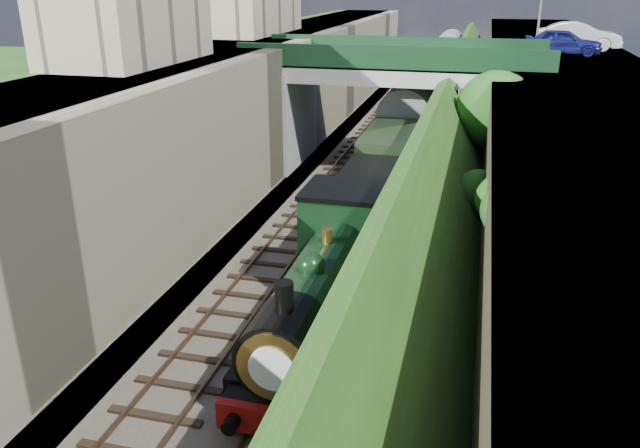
# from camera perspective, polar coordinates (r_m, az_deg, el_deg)

# --- Properties ---
(trackbed) EXTENTS (10.00, 90.00, 0.20)m
(trackbed) POSITION_cam_1_polar(r_m,az_deg,el_deg) (32.55, 4.68, 3.10)
(trackbed) COLOR #473F38
(trackbed) RESTS_ON ground
(retaining_wall) EXTENTS (1.00, 90.00, 7.00)m
(retaining_wall) POSITION_cam_1_polar(r_m,az_deg,el_deg) (32.98, -4.72, 9.46)
(retaining_wall) COLOR #756B56
(retaining_wall) RESTS_ON ground
(street_plateau_left) EXTENTS (6.00, 90.00, 7.00)m
(street_plateau_left) POSITION_cam_1_polar(r_m,az_deg,el_deg) (34.27, -10.34, 9.65)
(street_plateau_left) COLOR #262628
(street_plateau_left) RESTS_ON ground
(street_plateau_right) EXTENTS (8.00, 90.00, 6.25)m
(street_plateau_right) POSITION_cam_1_polar(r_m,az_deg,el_deg) (31.63, 22.17, 6.74)
(street_plateau_right) COLOR #262628
(street_plateau_right) RESTS_ON ground
(embankment_slope) EXTENTS (4.55, 90.00, 6.38)m
(embankment_slope) POSITION_cam_1_polar(r_m,az_deg,el_deg) (29.10, 13.51, 5.41)
(embankment_slope) COLOR #1E4714
(embankment_slope) RESTS_ON ground
(track_left) EXTENTS (2.50, 90.00, 0.20)m
(track_left) POSITION_cam_1_polar(r_m,az_deg,el_deg) (32.87, 1.25, 3.62)
(track_left) COLOR black
(track_left) RESTS_ON trackbed
(track_right) EXTENTS (2.50, 90.00, 0.20)m
(track_right) POSITION_cam_1_polar(r_m,az_deg,el_deg) (32.34, 6.78, 3.16)
(track_right) COLOR black
(track_right) RESTS_ON trackbed
(road_bridge) EXTENTS (16.00, 6.40, 7.25)m
(road_bridge) POSITION_cam_1_polar(r_m,az_deg,el_deg) (35.29, 7.57, 11.09)
(road_bridge) COLOR gray
(road_bridge) RESTS_ON ground
(building_near) EXTENTS (4.00, 8.00, 4.00)m
(building_near) POSITION_cam_1_polar(r_m,az_deg,el_deg) (28.53, -17.23, 17.93)
(building_near) COLOR gray
(building_near) RESTS_ON street_plateau_left
(tree) EXTENTS (3.60, 3.80, 6.60)m
(tree) POSITION_cam_1_polar(r_m,az_deg,el_deg) (29.79, 15.95, 9.68)
(tree) COLOR black
(tree) RESTS_ON ground
(car_blue) EXTENTS (4.41, 2.12, 1.45)m
(car_blue) POSITION_cam_1_polar(r_m,az_deg,el_deg) (39.80, 21.35, 15.25)
(car_blue) COLOR navy
(car_blue) RESTS_ON street_plateau_right
(car_silver) EXTENTS (5.04, 1.92, 1.64)m
(car_silver) POSITION_cam_1_polar(r_m,az_deg,el_deg) (43.22, 22.53, 15.61)
(car_silver) COLOR #B5B5BA
(car_silver) RESTS_ON street_plateau_right
(locomotive) EXTENTS (3.10, 10.23, 3.83)m
(locomotive) POSITION_cam_1_polar(r_m,az_deg,el_deg) (18.34, 0.52, -5.87)
(locomotive) COLOR black
(locomotive) RESTS_ON trackbed
(tender) EXTENTS (2.70, 6.00, 3.05)m
(tender) POSITION_cam_1_polar(r_m,az_deg,el_deg) (25.06, 4.57, 1.09)
(tender) COLOR black
(tender) RESTS_ON trackbed
(coach_front) EXTENTS (2.90, 18.00, 3.70)m
(coach_front) POSITION_cam_1_polar(r_m,az_deg,el_deg) (36.93, 8.07, 8.32)
(coach_front) COLOR black
(coach_front) RESTS_ON trackbed
(coach_middle) EXTENTS (2.90, 18.00, 3.70)m
(coach_middle) POSITION_cam_1_polar(r_m,az_deg,el_deg) (55.34, 10.46, 12.52)
(coach_middle) COLOR black
(coach_middle) RESTS_ON trackbed
(coach_rear) EXTENTS (2.90, 18.00, 3.70)m
(coach_rear) POSITION_cam_1_polar(r_m,az_deg,el_deg) (73.95, 11.68, 14.61)
(coach_rear) COLOR black
(coach_rear) RESTS_ON trackbed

